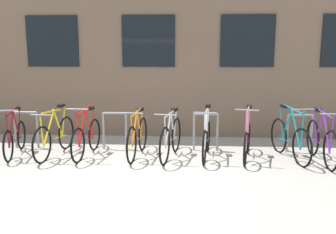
{
  "coord_description": "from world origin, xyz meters",
  "views": [
    {
      "loc": [
        1.02,
        -5.82,
        2.13
      ],
      "look_at": [
        0.57,
        1.6,
        0.79
      ],
      "focal_mm": 38.75,
      "sensor_mm": 36.0,
      "label": 1
    }
  ],
  "objects_px": {
    "bicycle_maroon": "(15,137)",
    "bicycle_white": "(206,139)",
    "bicycle_yellow": "(55,136)",
    "bicycle_red": "(87,137)",
    "bicycle_purple": "(321,141)",
    "bicycle_teal": "(290,139)",
    "bicycle_orange": "(137,137)",
    "bicycle_pink": "(247,140)",
    "bicycle_silver": "(171,138)"
  },
  "relations": [
    {
      "from": "bicycle_pink",
      "to": "bicycle_white",
      "type": "xyz_separation_m",
      "value": [
        -0.82,
        0.04,
        0.0
      ]
    },
    {
      "from": "bicycle_red",
      "to": "bicycle_teal",
      "type": "relative_size",
      "value": 0.96
    },
    {
      "from": "bicycle_teal",
      "to": "bicycle_pink",
      "type": "distance_m",
      "value": 0.85
    },
    {
      "from": "bicycle_maroon",
      "to": "bicycle_orange",
      "type": "bearing_deg",
      "value": 1.06
    },
    {
      "from": "bicycle_yellow",
      "to": "bicycle_purple",
      "type": "xyz_separation_m",
      "value": [
        5.37,
        -0.16,
        0.01
      ]
    },
    {
      "from": "bicycle_maroon",
      "to": "bicycle_teal",
      "type": "distance_m",
      "value": 5.67
    },
    {
      "from": "bicycle_orange",
      "to": "bicycle_teal",
      "type": "relative_size",
      "value": 1.0
    },
    {
      "from": "bicycle_teal",
      "to": "bicycle_red",
      "type": "bearing_deg",
      "value": -179.79
    },
    {
      "from": "bicycle_teal",
      "to": "bicycle_white",
      "type": "bearing_deg",
      "value": 179.99
    },
    {
      "from": "bicycle_orange",
      "to": "bicycle_white",
      "type": "bearing_deg",
      "value": -0.67
    },
    {
      "from": "bicycle_yellow",
      "to": "bicycle_maroon",
      "type": "bearing_deg",
      "value": -179.18
    },
    {
      "from": "bicycle_red",
      "to": "bicycle_teal",
      "type": "distance_m",
      "value": 4.14
    },
    {
      "from": "bicycle_white",
      "to": "bicycle_purple",
      "type": "bearing_deg",
      "value": -4.73
    },
    {
      "from": "bicycle_teal",
      "to": "bicycle_silver",
      "type": "xyz_separation_m",
      "value": [
        -2.39,
        -0.04,
        -0.01
      ]
    },
    {
      "from": "bicycle_yellow",
      "to": "bicycle_silver",
      "type": "bearing_deg",
      "value": -0.54
    },
    {
      "from": "bicycle_maroon",
      "to": "bicycle_red",
      "type": "xyz_separation_m",
      "value": [
        1.52,
        0.02,
        0.02
      ]
    },
    {
      "from": "bicycle_orange",
      "to": "bicycle_yellow",
      "type": "bearing_deg",
      "value": -178.81
    },
    {
      "from": "bicycle_teal",
      "to": "bicycle_purple",
      "type": "relative_size",
      "value": 0.96
    },
    {
      "from": "bicycle_yellow",
      "to": "bicycle_white",
      "type": "relative_size",
      "value": 1.09
    },
    {
      "from": "bicycle_orange",
      "to": "bicycle_purple",
      "type": "height_order",
      "value": "bicycle_purple"
    },
    {
      "from": "bicycle_maroon",
      "to": "bicycle_red",
      "type": "distance_m",
      "value": 1.52
    },
    {
      "from": "bicycle_pink",
      "to": "bicycle_silver",
      "type": "relative_size",
      "value": 0.93
    },
    {
      "from": "bicycle_yellow",
      "to": "bicycle_pink",
      "type": "height_order",
      "value": "bicycle_pink"
    },
    {
      "from": "bicycle_orange",
      "to": "bicycle_purple",
      "type": "distance_m",
      "value": 3.65
    },
    {
      "from": "bicycle_yellow",
      "to": "bicycle_silver",
      "type": "distance_m",
      "value": 2.42
    },
    {
      "from": "bicycle_teal",
      "to": "bicycle_pink",
      "type": "xyz_separation_m",
      "value": [
        -0.85,
        -0.04,
        -0.03
      ]
    },
    {
      "from": "bicycle_yellow",
      "to": "bicycle_red",
      "type": "bearing_deg",
      "value": 0.29
    },
    {
      "from": "bicycle_red",
      "to": "bicycle_purple",
      "type": "bearing_deg",
      "value": -2.05
    },
    {
      "from": "bicycle_teal",
      "to": "bicycle_yellow",
      "type": "bearing_deg",
      "value": -179.78
    },
    {
      "from": "bicycle_maroon",
      "to": "bicycle_silver",
      "type": "distance_m",
      "value": 3.28
    },
    {
      "from": "bicycle_orange",
      "to": "bicycle_pink",
      "type": "bearing_deg",
      "value": -1.5
    },
    {
      "from": "bicycle_pink",
      "to": "bicycle_teal",
      "type": "bearing_deg",
      "value": 2.8
    },
    {
      "from": "bicycle_purple",
      "to": "bicycle_yellow",
      "type": "bearing_deg",
      "value": 178.24
    },
    {
      "from": "bicycle_teal",
      "to": "bicycle_purple",
      "type": "height_order",
      "value": "bicycle_teal"
    },
    {
      "from": "bicycle_yellow",
      "to": "bicycle_purple",
      "type": "bearing_deg",
      "value": -1.76
    },
    {
      "from": "bicycle_orange",
      "to": "bicycle_pink",
      "type": "height_order",
      "value": "bicycle_pink"
    },
    {
      "from": "bicycle_maroon",
      "to": "bicycle_purple",
      "type": "xyz_separation_m",
      "value": [
        6.22,
        -0.15,
        0.04
      ]
    },
    {
      "from": "bicycle_teal",
      "to": "bicycle_silver",
      "type": "height_order",
      "value": "bicycle_teal"
    },
    {
      "from": "bicycle_maroon",
      "to": "bicycle_white",
      "type": "bearing_deg",
      "value": 0.45
    },
    {
      "from": "bicycle_white",
      "to": "bicycle_yellow",
      "type": "bearing_deg",
      "value": -179.65
    },
    {
      "from": "bicycle_teal",
      "to": "bicycle_silver",
      "type": "bearing_deg",
      "value": -179.0
    },
    {
      "from": "bicycle_maroon",
      "to": "bicycle_pink",
      "type": "relative_size",
      "value": 1.01
    },
    {
      "from": "bicycle_maroon",
      "to": "bicycle_silver",
      "type": "height_order",
      "value": "bicycle_maroon"
    },
    {
      "from": "bicycle_orange",
      "to": "bicycle_red",
      "type": "relative_size",
      "value": 1.04
    },
    {
      "from": "bicycle_red",
      "to": "bicycle_yellow",
      "type": "height_order",
      "value": "bicycle_red"
    },
    {
      "from": "bicycle_orange",
      "to": "bicycle_white",
      "type": "relative_size",
      "value": 1.04
    },
    {
      "from": "bicycle_red",
      "to": "bicycle_yellow",
      "type": "bearing_deg",
      "value": -179.71
    },
    {
      "from": "bicycle_pink",
      "to": "bicycle_silver",
      "type": "bearing_deg",
      "value": -180.0
    },
    {
      "from": "bicycle_maroon",
      "to": "bicycle_purple",
      "type": "height_order",
      "value": "bicycle_purple"
    },
    {
      "from": "bicycle_pink",
      "to": "bicycle_white",
      "type": "bearing_deg",
      "value": 177.06
    }
  ]
}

